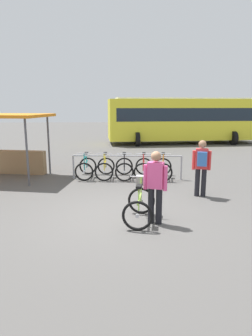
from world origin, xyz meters
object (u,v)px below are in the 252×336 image
(racked_bike_yellow, at_px, (105,168))
(featured_bicycle, at_px, (140,202))
(person_with_featured_bike, at_px, (155,184))
(racked_bike_black, at_px, (124,168))
(market_stall, at_px, (9,139))
(bus_distant, at_px, (182,118))
(racked_bike_red, at_px, (144,168))
(racked_bike_orange, at_px, (163,168))
(pedestrian_with_backpack, at_px, (201,165))
(racked_bike_teal, at_px, (86,168))

(racked_bike_yellow, height_order, featured_bicycle, same)
(featured_bicycle, relative_size, person_with_featured_bike, 0.75)
(racked_bike_black, bearing_deg, market_stall, 172.86)
(racked_bike_yellow, xyz_separation_m, bus_distant, (5.06, 9.90, 1.37))
(racked_bike_red, relative_size, racked_bike_orange, 0.99)
(pedestrian_with_backpack, relative_size, market_stall, 0.47)
(featured_bicycle, distance_m, person_with_featured_bike, 0.60)
(market_stall, bearing_deg, racked_bike_orange, -6.60)
(racked_bike_orange, bearing_deg, person_with_featured_bike, -102.04)
(person_with_featured_bike, bearing_deg, featured_bicycle, 147.88)
(racked_bike_teal, xyz_separation_m, featured_bicycle, (1.58, -4.21, 0.08))
(racked_bike_yellow, height_order, racked_bike_black, same)
(featured_bicycle, bearing_deg, racked_bike_red, 82.77)
(person_with_featured_bike, distance_m, market_stall, 6.78)
(racked_bike_orange, relative_size, pedestrian_with_backpack, 0.73)
(pedestrian_with_backpack, bearing_deg, featured_bicycle, -137.72)
(racked_bike_yellow, xyz_separation_m, person_with_featured_bike, (1.20, -4.35, 0.54))
(racked_bike_red, bearing_deg, pedestrian_with_backpack, -58.18)
(racked_bike_teal, relative_size, person_with_featured_bike, 0.70)
(person_with_featured_bike, bearing_deg, bus_distant, 74.85)
(person_with_featured_bike, bearing_deg, racked_bike_orange, 77.96)
(racked_bike_red, xyz_separation_m, featured_bicycle, (-0.51, -4.03, 0.08))
(racked_bike_orange, height_order, person_with_featured_bike, person_with_featured_bike)
(racked_bike_orange, xyz_separation_m, market_stall, (-5.62, 0.65, 1.03))
(racked_bike_teal, xyz_separation_m, racked_bike_red, (2.09, -0.18, 0.00))
(person_with_featured_bike, relative_size, bus_distant, 0.16)
(racked_bike_teal, height_order, racked_bike_orange, same)
(featured_bicycle, height_order, person_with_featured_bike, person_with_featured_bike)
(pedestrian_with_backpack, bearing_deg, person_with_featured_bike, -129.47)
(racked_bike_yellow, bearing_deg, racked_bike_black, -4.96)
(racked_bike_orange, distance_m, market_stall, 5.75)
(racked_bike_teal, xyz_separation_m, pedestrian_with_backpack, (3.51, -2.46, 0.57))
(racked_bike_teal, relative_size, racked_bike_red, 0.96)
(racked_bike_yellow, height_order, market_stall, market_stall)
(racked_bike_black, bearing_deg, racked_bike_yellow, 175.04)
(pedestrian_with_backpack, bearing_deg, racked_bike_red, 121.82)
(racked_bike_teal, relative_size, racked_bike_yellow, 1.02)
(racked_bike_red, bearing_deg, racked_bike_yellow, 175.04)
(featured_bicycle, relative_size, pedestrian_with_backpack, 0.75)
(racked_bike_yellow, bearing_deg, featured_bicycle, -77.99)
(racked_bike_red, relative_size, person_with_featured_bike, 0.72)
(bus_distant, bearing_deg, racked_bike_teal, -120.34)
(pedestrian_with_backpack, xyz_separation_m, market_stall, (-6.34, 2.87, 0.46))
(racked_bike_black, height_order, racked_bike_orange, same)
(racked_bike_red, distance_m, person_with_featured_bike, 4.27)
(racked_bike_black, relative_size, racked_bike_orange, 0.94)
(racked_bike_red, xyz_separation_m, person_with_featured_bike, (-0.19, -4.23, 0.54))
(person_with_featured_bike, distance_m, pedestrian_with_backpack, 2.53)
(bus_distant, distance_m, market_stall, 12.76)
(racked_bike_red, distance_m, pedestrian_with_backpack, 2.74)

